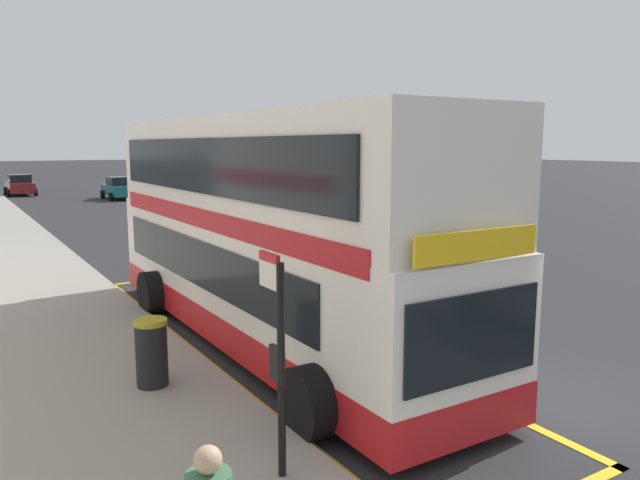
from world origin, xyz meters
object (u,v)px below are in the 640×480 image
object	(u,v)px
parked_car_maroon_far	(20,185)
double_decker_bus	(264,239)
bus_stop_sign	(278,346)
parked_car_teal_distant	(120,188)
litter_bin	(152,352)

from	to	relation	value
parked_car_maroon_far	double_decker_bus	bearing A→B (deg)	-88.80
double_decker_bus	bus_stop_sign	world-z (taller)	double_decker_bus
parked_car_teal_distant	double_decker_bus	bearing A→B (deg)	78.18
bus_stop_sign	litter_bin	xyz separation A→B (m)	(-0.48, 3.32, -0.98)
bus_stop_sign	litter_bin	size ratio (longest dim) A/B	2.39
double_decker_bus	litter_bin	size ratio (longest dim) A/B	10.51
bus_stop_sign	parked_car_maroon_far	bearing A→B (deg)	87.57
bus_stop_sign	parked_car_teal_distant	xyz separation A→B (m)	(7.73, 39.11, -0.86)
parked_car_teal_distant	parked_car_maroon_far	world-z (taller)	same
parked_car_teal_distant	litter_bin	size ratio (longest dim) A/B	3.93
parked_car_maroon_far	litter_bin	xyz separation A→B (m)	(-2.46, -43.40, -0.12)
double_decker_bus	parked_car_teal_distant	bearing A→B (deg)	80.87
parked_car_maroon_far	litter_bin	distance (m)	43.47
double_decker_bus	bus_stop_sign	size ratio (longest dim) A/B	4.41
double_decker_bus	parked_car_teal_distant	distance (m)	34.80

